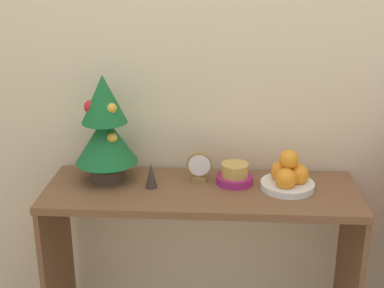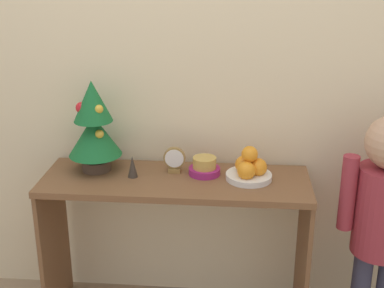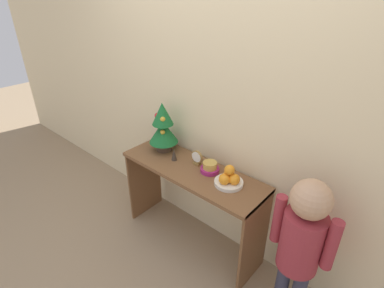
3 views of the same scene
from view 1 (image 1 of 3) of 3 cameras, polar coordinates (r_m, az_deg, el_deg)
back_wall at (r=2.17m, az=1.38°, el=10.20°), size 7.00×0.05×2.50m
console_table at (r=2.16m, az=0.99°, el=-8.85°), size 1.22×0.41×0.75m
mini_tree at (r=2.12m, az=-9.27°, el=1.71°), size 0.25×0.25×0.43m
fruit_bowl at (r=2.10m, az=10.21°, el=-3.45°), size 0.21×0.21×0.16m
singing_bowl at (r=2.12m, az=4.57°, el=-3.31°), size 0.15×0.15×0.08m
desk_clock at (r=2.13m, az=0.79°, el=-2.49°), size 0.10×0.04×0.12m
figurine at (r=2.08m, az=-4.38°, el=-3.36°), size 0.05×0.05×0.10m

